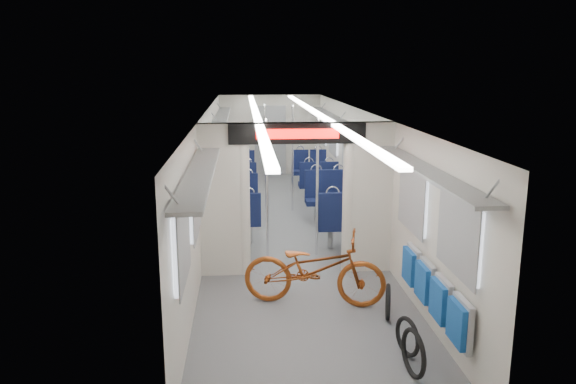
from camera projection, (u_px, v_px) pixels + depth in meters
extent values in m
plane|color=#515456|center=(286.00, 234.00, 10.63)|extent=(12.00, 12.00, 0.00)
cube|color=beige|center=(207.00, 175.00, 10.26)|extent=(0.02, 12.00, 2.30)
cube|color=beige|center=(363.00, 173.00, 10.49)|extent=(0.02, 12.00, 2.30)
cube|color=beige|center=(270.00, 135.00, 16.21)|extent=(2.90, 0.02, 2.30)
cube|color=beige|center=(344.00, 313.00, 4.54)|extent=(2.90, 0.02, 2.30)
cube|color=silver|center=(286.00, 112.00, 10.12)|extent=(2.90, 12.00, 0.02)
cube|color=white|center=(256.00, 113.00, 10.09)|extent=(0.12, 11.40, 0.04)
cube|color=white|center=(316.00, 113.00, 10.17)|extent=(0.12, 11.40, 0.04)
cube|color=beige|center=(222.00, 210.00, 8.38)|extent=(0.65, 0.18, 2.00)
cube|color=beige|center=(370.00, 207.00, 8.55)|extent=(0.65, 0.18, 2.00)
cube|color=beige|center=(297.00, 133.00, 8.21)|extent=(2.90, 0.18, 0.30)
cylinder|color=beige|center=(243.00, 210.00, 8.40)|extent=(0.20, 0.20, 2.00)
cylinder|color=beige|center=(349.00, 208.00, 8.53)|extent=(0.20, 0.20, 2.00)
cube|color=black|center=(297.00, 134.00, 8.10)|extent=(2.00, 0.03, 0.30)
cube|color=#FF0C07|center=(298.00, 134.00, 8.08)|extent=(1.20, 0.02, 0.14)
cube|color=white|center=(181.00, 243.00, 5.54)|extent=(0.04, 1.00, 0.75)
cube|color=white|center=(460.00, 236.00, 5.77)|extent=(0.04, 1.00, 0.75)
cube|color=white|center=(194.00, 204.00, 7.10)|extent=(0.04, 1.00, 0.75)
cube|color=white|center=(413.00, 200.00, 7.32)|extent=(0.04, 1.00, 0.75)
cube|color=white|center=(207.00, 167.00, 9.72)|extent=(0.04, 1.00, 0.75)
cube|color=white|center=(368.00, 164.00, 9.95)|extent=(0.04, 1.00, 0.75)
cube|color=white|center=(212.00, 150.00, 11.57)|extent=(0.04, 1.00, 0.75)
cube|color=white|center=(348.00, 149.00, 11.79)|extent=(0.04, 1.00, 0.75)
cube|color=white|center=(216.00, 139.00, 13.42)|extent=(0.04, 1.00, 0.75)
cube|color=white|center=(334.00, 138.00, 13.64)|extent=(0.04, 1.00, 0.75)
cube|color=white|center=(219.00, 130.00, 15.17)|extent=(0.04, 1.00, 0.75)
cube|color=white|center=(323.00, 129.00, 15.39)|extent=(0.04, 1.00, 0.75)
cube|color=gray|center=(200.00, 173.00, 6.21)|extent=(0.30, 3.60, 0.04)
cube|color=gray|center=(424.00, 170.00, 6.41)|extent=(0.30, 3.60, 0.04)
cube|color=gray|center=(220.00, 121.00, 12.04)|extent=(0.30, 7.60, 0.04)
cube|color=gray|center=(337.00, 120.00, 12.24)|extent=(0.30, 7.60, 0.04)
cube|color=gray|center=(270.00, 140.00, 16.18)|extent=(0.90, 0.05, 2.00)
imported|color=#8E3E14|center=(314.00, 269.00, 7.40)|extent=(1.98, 1.06, 0.99)
cube|color=gray|center=(462.00, 323.00, 5.64)|extent=(0.06, 0.45, 0.51)
cube|color=navy|center=(456.00, 323.00, 5.64)|extent=(0.06, 0.41, 0.43)
cube|color=gray|center=(443.00, 301.00, 6.18)|extent=(0.06, 0.45, 0.51)
cube|color=navy|center=(438.00, 301.00, 6.17)|extent=(0.06, 0.41, 0.43)
cube|color=gray|center=(427.00, 282.00, 6.71)|extent=(0.06, 0.45, 0.51)
cube|color=navy|center=(422.00, 282.00, 6.71)|extent=(0.06, 0.41, 0.43)
cube|color=gray|center=(413.00, 266.00, 7.25)|extent=(0.06, 0.45, 0.51)
cube|color=navy|center=(409.00, 266.00, 7.24)|extent=(0.06, 0.41, 0.43)
torus|color=black|center=(413.00, 355.00, 5.70)|extent=(0.13, 0.52, 0.52)
torus|color=black|center=(407.00, 339.00, 6.12)|extent=(0.17, 0.44, 0.45)
torus|color=black|center=(388.00, 304.00, 7.00)|extent=(0.15, 0.46, 0.46)
cube|color=#0C1335|center=(249.00, 221.00, 9.98)|extent=(0.41, 0.38, 0.10)
cylinder|color=gray|center=(250.00, 234.00, 10.03)|extent=(0.10, 0.10, 0.35)
cube|color=#0C1335|center=(249.00, 207.00, 9.77)|extent=(0.41, 0.07, 0.50)
torus|color=silver|center=(249.00, 193.00, 9.71)|extent=(0.21, 0.03, 0.21)
cube|color=#0C1335|center=(248.00, 201.00, 11.49)|extent=(0.41, 0.38, 0.10)
cylinder|color=gray|center=(248.00, 212.00, 11.54)|extent=(0.10, 0.10, 0.35)
cube|color=#0C1335|center=(248.00, 185.00, 11.57)|extent=(0.41, 0.07, 0.50)
torus|color=silver|center=(248.00, 173.00, 11.52)|extent=(0.21, 0.03, 0.21)
cube|color=#0C1335|center=(223.00, 222.00, 9.95)|extent=(0.41, 0.38, 0.10)
cylinder|color=gray|center=(223.00, 234.00, 9.99)|extent=(0.10, 0.10, 0.35)
cube|color=#0C1335|center=(222.00, 208.00, 9.73)|extent=(0.41, 0.07, 0.50)
torus|color=silver|center=(222.00, 194.00, 9.67)|extent=(0.21, 0.03, 0.21)
cube|color=#0C1335|center=(225.00, 202.00, 11.45)|extent=(0.41, 0.38, 0.10)
cylinder|color=gray|center=(226.00, 212.00, 11.50)|extent=(0.10, 0.10, 0.35)
cube|color=#0C1335|center=(225.00, 186.00, 11.53)|extent=(0.41, 0.07, 0.50)
torus|color=silver|center=(225.00, 174.00, 11.48)|extent=(0.21, 0.03, 0.21)
cube|color=#0C1335|center=(330.00, 226.00, 9.72)|extent=(0.47, 0.44, 0.10)
cylinder|color=gray|center=(330.00, 238.00, 9.77)|extent=(0.10, 0.10, 0.35)
cube|color=#0C1335|center=(332.00, 209.00, 9.48)|extent=(0.47, 0.08, 0.57)
torus|color=silver|center=(333.00, 193.00, 9.41)|extent=(0.24, 0.03, 0.24)
cube|color=#0C1335|center=(317.00, 202.00, 11.45)|extent=(0.47, 0.44, 0.10)
cylinder|color=gray|center=(317.00, 212.00, 11.50)|extent=(0.10, 0.10, 0.35)
cube|color=#0C1335|center=(316.00, 184.00, 11.54)|extent=(0.47, 0.08, 0.57)
torus|color=silver|center=(316.00, 170.00, 11.48)|extent=(0.24, 0.03, 0.24)
cube|color=#0C1335|center=(357.00, 225.00, 9.76)|extent=(0.47, 0.44, 0.10)
cylinder|color=gray|center=(357.00, 237.00, 9.81)|extent=(0.10, 0.10, 0.35)
cube|color=#0C1335|center=(360.00, 209.00, 9.51)|extent=(0.47, 0.08, 0.57)
torus|color=silver|center=(360.00, 192.00, 9.45)|extent=(0.24, 0.03, 0.24)
cube|color=#0C1335|center=(340.00, 201.00, 11.48)|extent=(0.47, 0.44, 0.10)
cylinder|color=gray|center=(340.00, 212.00, 11.53)|extent=(0.10, 0.10, 0.35)
cube|color=#0C1335|center=(339.00, 183.00, 11.58)|extent=(0.47, 0.08, 0.57)
torus|color=silver|center=(339.00, 170.00, 11.52)|extent=(0.24, 0.03, 0.24)
cube|color=#0C1335|center=(248.00, 185.00, 13.01)|extent=(0.42, 0.39, 0.10)
cylinder|color=gray|center=(248.00, 195.00, 13.06)|extent=(0.10, 0.10, 0.35)
cube|color=#0C1335|center=(247.00, 174.00, 12.79)|extent=(0.42, 0.07, 0.51)
torus|color=silver|center=(247.00, 163.00, 12.73)|extent=(0.21, 0.03, 0.21)
cube|color=#0C1335|center=(247.00, 173.00, 14.54)|extent=(0.42, 0.39, 0.10)
cylinder|color=gray|center=(247.00, 181.00, 14.59)|extent=(0.10, 0.10, 0.35)
cube|color=#0C1335|center=(247.00, 160.00, 14.63)|extent=(0.42, 0.07, 0.51)
torus|color=silver|center=(246.00, 150.00, 14.57)|extent=(0.21, 0.03, 0.21)
cube|color=#0C1335|center=(227.00, 186.00, 12.97)|extent=(0.42, 0.39, 0.10)
cylinder|color=gray|center=(227.00, 195.00, 13.02)|extent=(0.10, 0.10, 0.35)
cube|color=#0C1335|center=(227.00, 174.00, 12.75)|extent=(0.42, 0.07, 0.51)
torus|color=silver|center=(226.00, 163.00, 12.69)|extent=(0.21, 0.03, 0.21)
cube|color=#0C1335|center=(229.00, 173.00, 14.50)|extent=(0.42, 0.39, 0.10)
cylinder|color=gray|center=(229.00, 181.00, 14.55)|extent=(0.10, 0.10, 0.35)
cube|color=#0C1335|center=(229.00, 160.00, 14.59)|extent=(0.42, 0.07, 0.51)
torus|color=silver|center=(228.00, 151.00, 14.53)|extent=(0.21, 0.03, 0.21)
cube|color=#0C1335|center=(308.00, 185.00, 13.03)|extent=(0.42, 0.40, 0.10)
cylinder|color=gray|center=(308.00, 194.00, 13.08)|extent=(0.10, 0.10, 0.35)
cube|color=#0C1335|center=(309.00, 173.00, 12.81)|extent=(0.42, 0.08, 0.52)
torus|color=silver|center=(309.00, 162.00, 12.75)|extent=(0.22, 0.03, 0.22)
cube|color=#0C1335|center=(301.00, 172.00, 14.59)|extent=(0.42, 0.40, 0.10)
cylinder|color=gray|center=(301.00, 181.00, 14.64)|extent=(0.10, 0.10, 0.35)
cube|color=#0C1335|center=(300.00, 160.00, 14.67)|extent=(0.42, 0.08, 0.52)
torus|color=silver|center=(300.00, 150.00, 14.62)|extent=(0.22, 0.03, 0.22)
cube|color=#0C1335|center=(328.00, 185.00, 13.07)|extent=(0.42, 0.40, 0.10)
cylinder|color=gray|center=(328.00, 194.00, 13.12)|extent=(0.10, 0.10, 0.35)
cube|color=#0C1335|center=(329.00, 173.00, 12.84)|extent=(0.42, 0.08, 0.52)
torus|color=silver|center=(329.00, 162.00, 12.79)|extent=(0.22, 0.03, 0.22)
cube|color=#0C1335|center=(319.00, 172.00, 14.62)|extent=(0.42, 0.40, 0.10)
cylinder|color=gray|center=(319.00, 180.00, 14.67)|extent=(0.10, 0.10, 0.35)
cube|color=#0C1335|center=(318.00, 159.00, 14.71)|extent=(0.42, 0.08, 0.52)
torus|color=silver|center=(318.00, 150.00, 14.65)|extent=(0.22, 0.03, 0.22)
cylinder|color=silver|center=(267.00, 189.00, 9.09)|extent=(0.04, 0.04, 2.30)
cylinder|color=silver|center=(317.00, 188.00, 9.20)|extent=(0.05, 0.05, 2.30)
cylinder|color=silver|center=(265.00, 157.00, 12.34)|extent=(0.04, 0.04, 2.30)
cylinder|color=silver|center=(293.00, 159.00, 12.09)|extent=(0.05, 0.05, 2.30)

